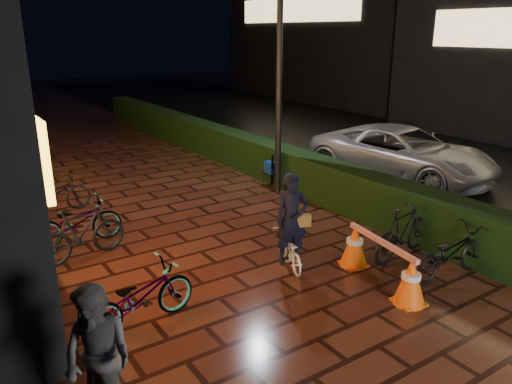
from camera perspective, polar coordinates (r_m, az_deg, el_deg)
ground at (r=7.65m, az=7.57°, el=-13.08°), size 80.00×80.00×0.00m
asphalt_road at (r=17.11m, az=19.39°, el=3.71°), size 11.00×60.00×0.01m
hedge at (r=15.38m, az=-2.76°, el=5.10°), size 0.70×20.00×1.00m
bystander_person at (r=5.50m, az=-17.60°, el=-17.72°), size 0.92×0.98×1.59m
van at (r=14.34m, az=16.36°, el=4.31°), size 3.26×5.43×1.41m
lamp_post_hedge at (r=12.09m, az=2.67°, el=13.64°), size 0.51×0.28×5.48m
cyclist at (r=8.54m, az=3.98°, el=-4.75°), size 0.79×1.26×1.70m
traffic_barrier at (r=8.36m, az=14.04°, el=-7.70°), size 0.71×1.89×0.77m
cart_assembly at (r=12.99m, az=2.01°, el=2.73°), size 0.55×0.54×1.00m
parked_bikes_storefront at (r=9.65m, az=-19.24°, el=-4.16°), size 1.82×6.10×0.98m
parked_bikes_hedge at (r=9.06m, az=18.98°, el=-5.51°), size 1.75×1.67×0.98m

